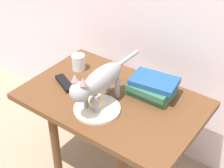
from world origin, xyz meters
The scene contains 7 objects.
side_table centered at (0.00, 0.00, 0.47)m, with size 0.86×0.55×0.55m.
plate centered at (0.00, -0.11, 0.55)m, with size 0.21×0.21×0.01m, color silver.
bread_roll centered at (-0.01, -0.11, 0.59)m, with size 0.08×0.06×0.05m, color #E0BC7A.
cat centered at (-0.02, -0.08, 0.68)m, with size 0.09×0.48×0.23m.
book_stack centered at (0.14, 0.13, 0.59)m, with size 0.23×0.18×0.09m.
candle_jar centered at (-0.29, 0.10, 0.59)m, with size 0.07×0.07×0.08m.
tv_remote centered at (-0.26, -0.05, 0.56)m, with size 0.15×0.04×0.02m, color black.
Camera 1 is at (0.77, -1.05, 1.53)m, focal length 54.82 mm.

